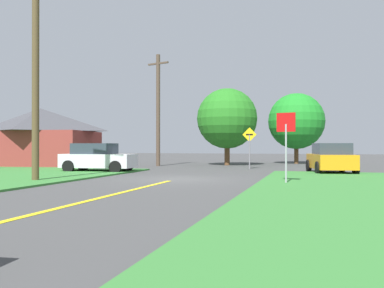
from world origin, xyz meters
The scene contains 11 objects.
ground_plane centered at (0.00, 0.00, 0.00)m, with size 120.00×120.00×0.00m, color #414141.
lane_stripe_center centered at (0.00, -8.00, 0.01)m, with size 0.20×14.00×0.01m, color yellow.
stop_sign centered at (4.81, -1.28, 1.92)m, with size 0.72×0.19×2.75m.
car_on_crossroad centered at (6.74, 6.08, 0.80)m, with size 2.66×4.16×1.62m.
parked_car_near_building centered at (-5.88, 3.46, 0.80)m, with size 4.18×2.15×1.62m.
utility_pole_near centered at (-5.18, -2.91, 4.45)m, with size 1.80×0.29×8.66m.
utility_pole_mid centered at (-5.08, 10.91, 4.21)m, with size 1.76×0.61×8.17m.
direction_sign centered at (1.94, 8.72, 1.64)m, with size 0.90×0.11×2.64m.
oak_tree_left centered at (-0.48, 13.57, 3.56)m, with size 4.60×4.60×5.86m.
pine_tree_center centered at (4.49, 17.76, 3.51)m, with size 4.61×4.61×5.82m.
barn centered at (-13.20, 8.26, 2.10)m, with size 8.00×6.23×4.20m.
Camera 1 is at (5.79, -17.43, 1.49)m, focal length 38.69 mm.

